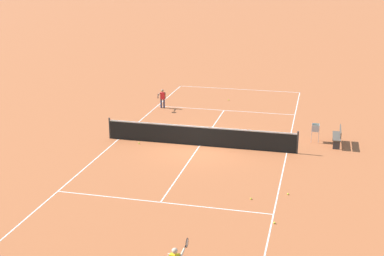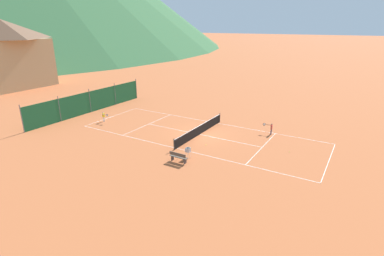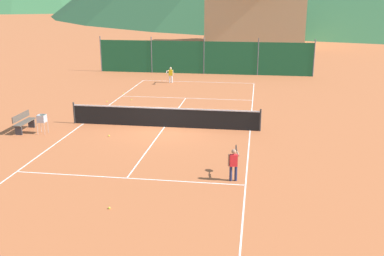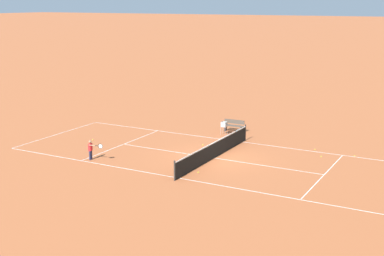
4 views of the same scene
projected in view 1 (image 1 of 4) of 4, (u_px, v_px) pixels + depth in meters
The scene contains 12 objects.
ground_plane at pixel (200, 146), 25.40m from camera, with size 600.00×600.00×0.00m, color #B25B33.
court_line_markings at pixel (200, 146), 25.40m from camera, with size 8.25×23.85×0.01m.
tennis_net at pixel (200, 136), 25.25m from camera, with size 9.18×0.08×1.06m.
player_far_baseline at pixel (162, 97), 31.60m from camera, with size 0.38×0.99×1.14m.
tennis_ball_by_net_right at pixel (139, 143), 25.60m from camera, with size 0.07×0.07×0.07m, color #CCE033.
tennis_ball_alley_left at pixel (288, 194), 20.08m from camera, with size 0.07×0.07×0.07m, color #CCE033.
tennis_ball_near_corner at pixel (229, 100), 33.52m from camera, with size 0.07×0.07×0.07m, color #CCE033.
tennis_ball_by_net_left at pixel (250, 136), 26.62m from camera, with size 0.07×0.07×0.07m, color #CCE033.
tennis_ball_service_box at pixel (251, 199), 19.69m from camera, with size 0.07×0.07×0.07m, color #CCE033.
tennis_ball_far_corner at pixel (274, 223), 17.89m from camera, with size 0.07×0.07×0.07m, color #CCE033.
ball_hopper at pixel (316, 129), 25.73m from camera, with size 0.36×0.36×0.89m.
courtside_bench at pixel (338, 136), 25.34m from camera, with size 0.36×1.50×0.84m.
Camera 1 is at (-5.32, 23.37, 8.46)m, focal length 50.00 mm.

